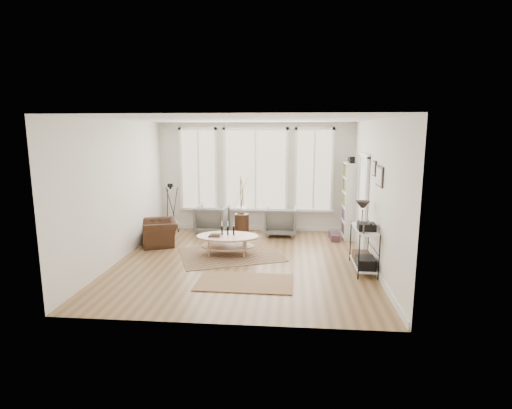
# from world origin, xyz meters

# --- Properties ---
(room) EXTENTS (5.50, 5.54, 2.90)m
(room) POSITION_xyz_m (0.02, 0.03, 1.43)
(room) COLOR olive
(room) RESTS_ON ground
(bay_window) EXTENTS (4.14, 0.12, 2.24)m
(bay_window) POSITION_xyz_m (0.00, 2.71, 1.61)
(bay_window) COLOR tan
(bay_window) RESTS_ON ground
(door) EXTENTS (0.09, 1.06, 2.22)m
(door) POSITION_xyz_m (2.57, 1.15, 1.12)
(door) COLOR silver
(door) RESTS_ON ground
(bookcase) EXTENTS (0.31, 0.85, 2.06)m
(bookcase) POSITION_xyz_m (2.44, 2.23, 0.96)
(bookcase) COLOR white
(bookcase) RESTS_ON ground
(low_shelf) EXTENTS (0.38, 1.08, 1.30)m
(low_shelf) POSITION_xyz_m (2.38, -0.30, 0.51)
(low_shelf) COLOR white
(low_shelf) RESTS_ON ground
(wall_art) EXTENTS (0.04, 0.88, 0.44)m
(wall_art) POSITION_xyz_m (2.58, -0.27, 1.88)
(wall_art) COLOR black
(wall_art) RESTS_ON ground
(rug_main) EXTENTS (2.57, 2.27, 0.01)m
(rug_main) POSITION_xyz_m (-0.35, 0.42, 0.01)
(rug_main) COLOR brown
(rug_main) RESTS_ON ground
(rug_runner) EXTENTS (1.74, 0.99, 0.01)m
(rug_runner) POSITION_xyz_m (0.16, -1.18, 0.01)
(rug_runner) COLOR brown
(rug_runner) RESTS_ON ground
(coffee_table) EXTENTS (1.38, 0.90, 0.62)m
(coffee_table) POSITION_xyz_m (-0.42, 0.44, 0.34)
(coffee_table) COLOR tan
(coffee_table) RESTS_ON ground
(armchair_left) EXTENTS (0.84, 0.86, 0.75)m
(armchair_left) POSITION_xyz_m (-1.12, 2.28, 0.38)
(armchair_left) COLOR slate
(armchair_left) RESTS_ON ground
(armchair_right) EXTENTS (0.81, 0.83, 0.75)m
(armchair_right) POSITION_xyz_m (0.69, 2.24, 0.38)
(armchair_right) COLOR slate
(armchair_right) RESTS_ON ground
(side_table) EXTENTS (0.37, 0.37, 1.55)m
(side_table) POSITION_xyz_m (-0.31, 2.16, 0.75)
(side_table) COLOR #392114
(side_table) RESTS_ON ground
(vase) EXTENTS (0.25, 0.25, 0.25)m
(vase) POSITION_xyz_m (-0.35, 2.32, 0.68)
(vase) COLOR silver
(vase) RESTS_ON side_table
(accent_chair) EXTENTS (1.14, 1.08, 0.59)m
(accent_chair) POSITION_xyz_m (-2.14, 1.07, 0.30)
(accent_chair) COLOR #392114
(accent_chair) RESTS_ON ground
(tripod_camera) EXTENTS (0.47, 0.47, 1.33)m
(tripod_camera) POSITION_xyz_m (-2.18, 2.17, 0.61)
(tripod_camera) COLOR black
(tripod_camera) RESTS_ON ground
(book_stack_near) EXTENTS (0.25, 0.30, 0.18)m
(book_stack_near) POSITION_xyz_m (2.05, 1.99, 0.09)
(book_stack_near) COLOR maroon
(book_stack_near) RESTS_ON ground
(book_stack_far) EXTENTS (0.22, 0.27, 0.17)m
(book_stack_far) POSITION_xyz_m (2.05, 1.75, 0.08)
(book_stack_far) COLOR maroon
(book_stack_far) RESTS_ON ground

